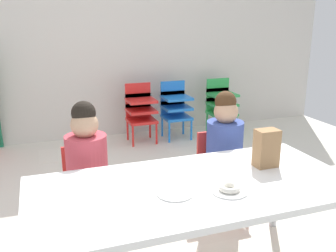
% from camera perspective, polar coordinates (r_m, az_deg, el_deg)
% --- Properties ---
extents(ground_plane, '(6.28, 4.72, 0.02)m').
position_cam_1_polar(ground_plane, '(2.62, -3.17, -16.52)').
color(ground_plane, silver).
extents(back_wall, '(6.28, 0.10, 2.47)m').
position_cam_1_polar(back_wall, '(4.53, -12.14, 13.65)').
color(back_wall, beige).
rests_on(back_wall, ground_plane).
extents(craft_table, '(1.69, 0.80, 0.58)m').
position_cam_1_polar(craft_table, '(1.96, 3.95, -10.15)').
color(craft_table, white).
rests_on(craft_table, ground_plane).
extents(seated_child_near_camera, '(0.32, 0.31, 0.92)m').
position_cam_1_polar(seated_child_near_camera, '(2.41, -12.37, -4.91)').
color(seated_child_near_camera, red).
rests_on(seated_child_near_camera, ground_plane).
extents(seated_child_middle_seat, '(0.32, 0.31, 0.92)m').
position_cam_1_polar(seated_child_middle_seat, '(2.69, 8.57, -2.47)').
color(seated_child_middle_seat, red).
rests_on(seated_child_middle_seat, ground_plane).
extents(kid_chair_red_stack, '(0.32, 0.30, 0.68)m').
position_cam_1_polar(kid_chair_red_stack, '(4.35, -4.25, 2.68)').
color(kid_chair_red_stack, red).
rests_on(kid_chair_red_stack, ground_plane).
extents(kid_chair_blue_stack, '(0.32, 0.30, 0.68)m').
position_cam_1_polar(kid_chair_blue_stack, '(4.48, 1.15, 3.12)').
color(kid_chair_blue_stack, blue).
rests_on(kid_chair_blue_stack, ground_plane).
extents(kid_chair_green_stack, '(0.32, 0.30, 0.68)m').
position_cam_1_polar(kid_chair_green_stack, '(4.72, 8.08, 3.65)').
color(kid_chair_green_stack, green).
rests_on(kid_chair_green_stack, ground_plane).
extents(paper_bag_brown, '(0.13, 0.09, 0.22)m').
position_cam_1_polar(paper_bag_brown, '(2.20, 14.84, -3.30)').
color(paper_bag_brown, '#9E754C').
rests_on(paper_bag_brown, craft_table).
extents(paper_plate_near_edge, '(0.18, 0.18, 0.01)m').
position_cam_1_polar(paper_plate_near_edge, '(1.88, 9.37, -9.81)').
color(paper_plate_near_edge, white).
rests_on(paper_plate_near_edge, craft_table).
extents(paper_plate_center_table, '(0.18, 0.18, 0.01)m').
position_cam_1_polar(paper_plate_center_table, '(1.84, 1.10, -10.28)').
color(paper_plate_center_table, white).
rests_on(paper_plate_center_table, craft_table).
extents(donut_powdered_on_plate, '(0.11, 0.11, 0.03)m').
position_cam_1_polar(donut_powdered_on_plate, '(1.88, 9.40, -9.30)').
color(donut_powdered_on_plate, white).
rests_on(donut_powdered_on_plate, craft_table).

